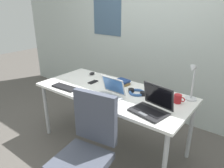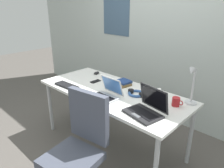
{
  "view_description": "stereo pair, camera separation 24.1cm",
  "coord_description": "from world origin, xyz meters",
  "px_view_note": "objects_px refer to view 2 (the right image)",
  "views": [
    {
      "loc": [
        1.37,
        -1.79,
        1.7
      ],
      "look_at": [
        0.0,
        0.0,
        0.82
      ],
      "focal_mm": 34.08,
      "sensor_mm": 36.0,
      "label": 1
    },
    {
      "loc": [
        1.56,
        -1.63,
        1.7
      ],
      "look_at": [
        0.0,
        0.0,
        0.82
      ],
      "focal_mm": 34.08,
      "sensor_mm": 36.0,
      "label": 2
    }
  ],
  "objects_px": {
    "desk_lamp": "(192,86)",
    "laptop_mid_desk": "(106,94)",
    "external_keyboard": "(67,85)",
    "book_stack": "(123,83)",
    "cell_phone": "(95,81)",
    "computer_mouse": "(97,73)",
    "pill_bottle": "(159,92)",
    "laptop_back_right": "(146,109)",
    "headphones": "(136,93)",
    "office_chair": "(78,156)",
    "coffee_mug": "(176,102)"
  },
  "relations": [
    {
      "from": "laptop_back_right",
      "to": "external_keyboard",
      "type": "distance_m",
      "value": 1.09
    },
    {
      "from": "book_stack",
      "to": "coffee_mug",
      "type": "height_order",
      "value": "coffee_mug"
    },
    {
      "from": "external_keyboard",
      "to": "book_stack",
      "type": "height_order",
      "value": "book_stack"
    },
    {
      "from": "laptop_back_right",
      "to": "office_chair",
      "type": "bearing_deg",
      "value": -120.96
    },
    {
      "from": "laptop_mid_desk",
      "to": "pill_bottle",
      "type": "relative_size",
      "value": 3.8
    },
    {
      "from": "external_keyboard",
      "to": "coffee_mug",
      "type": "xyz_separation_m",
      "value": [
        1.21,
        0.44,
        0.03
      ]
    },
    {
      "from": "external_keyboard",
      "to": "computer_mouse",
      "type": "distance_m",
      "value": 0.57
    },
    {
      "from": "desk_lamp",
      "to": "computer_mouse",
      "type": "distance_m",
      "value": 1.38
    },
    {
      "from": "desk_lamp",
      "to": "coffee_mug",
      "type": "height_order",
      "value": "desk_lamp"
    },
    {
      "from": "cell_phone",
      "to": "office_chair",
      "type": "bearing_deg",
      "value": -51.04
    },
    {
      "from": "laptop_mid_desk",
      "to": "headphones",
      "type": "bearing_deg",
      "value": 56.49
    },
    {
      "from": "laptop_mid_desk",
      "to": "headphones",
      "type": "relative_size",
      "value": 1.4
    },
    {
      "from": "external_keyboard",
      "to": "book_stack",
      "type": "xyz_separation_m",
      "value": [
        0.46,
        0.5,
        0.02
      ]
    },
    {
      "from": "laptop_mid_desk",
      "to": "cell_phone",
      "type": "distance_m",
      "value": 0.5
    },
    {
      "from": "desk_lamp",
      "to": "book_stack",
      "type": "bearing_deg",
      "value": -176.11
    },
    {
      "from": "computer_mouse",
      "to": "office_chair",
      "type": "relative_size",
      "value": 0.1
    },
    {
      "from": "pill_bottle",
      "to": "headphones",
      "type": "bearing_deg",
      "value": -140.06
    },
    {
      "from": "laptop_mid_desk",
      "to": "pill_bottle",
      "type": "bearing_deg",
      "value": 49.49
    },
    {
      "from": "cell_phone",
      "to": "headphones",
      "type": "bearing_deg",
      "value": 4.15
    },
    {
      "from": "laptop_mid_desk",
      "to": "book_stack",
      "type": "bearing_deg",
      "value": 106.1
    },
    {
      "from": "book_stack",
      "to": "laptop_mid_desk",
      "type": "bearing_deg",
      "value": -73.9
    },
    {
      "from": "headphones",
      "to": "pill_bottle",
      "type": "distance_m",
      "value": 0.25
    },
    {
      "from": "external_keyboard",
      "to": "book_stack",
      "type": "relative_size",
      "value": 1.49
    },
    {
      "from": "laptop_back_right",
      "to": "headphones",
      "type": "distance_m",
      "value": 0.42
    },
    {
      "from": "laptop_back_right",
      "to": "book_stack",
      "type": "height_order",
      "value": "laptop_back_right"
    },
    {
      "from": "desk_lamp",
      "to": "cell_phone",
      "type": "distance_m",
      "value": 1.19
    },
    {
      "from": "laptop_mid_desk",
      "to": "office_chair",
      "type": "height_order",
      "value": "office_chair"
    },
    {
      "from": "laptop_mid_desk",
      "to": "external_keyboard",
      "type": "height_order",
      "value": "laptop_mid_desk"
    },
    {
      "from": "laptop_back_right",
      "to": "cell_phone",
      "type": "bearing_deg",
      "value": 165.99
    },
    {
      "from": "computer_mouse",
      "to": "coffee_mug",
      "type": "distance_m",
      "value": 1.29
    },
    {
      "from": "desk_lamp",
      "to": "pill_bottle",
      "type": "relative_size",
      "value": 5.07
    },
    {
      "from": "desk_lamp",
      "to": "pill_bottle",
      "type": "distance_m",
      "value": 0.37
    },
    {
      "from": "pill_bottle",
      "to": "cell_phone",
      "type": "bearing_deg",
      "value": -166.57
    },
    {
      "from": "external_keyboard",
      "to": "headphones",
      "type": "bearing_deg",
      "value": 24.05
    },
    {
      "from": "laptop_mid_desk",
      "to": "laptop_back_right",
      "type": "xyz_separation_m",
      "value": [
        0.51,
        0.01,
        0.01
      ]
    },
    {
      "from": "headphones",
      "to": "computer_mouse",
      "type": "bearing_deg",
      "value": 167.92
    },
    {
      "from": "desk_lamp",
      "to": "computer_mouse",
      "type": "relative_size",
      "value": 4.17
    },
    {
      "from": "computer_mouse",
      "to": "cell_phone",
      "type": "bearing_deg",
      "value": -49.54
    },
    {
      "from": "laptop_back_right",
      "to": "book_stack",
      "type": "xyz_separation_m",
      "value": [
        -0.62,
        0.39,
        -0.02
      ]
    },
    {
      "from": "book_stack",
      "to": "office_chair",
      "type": "relative_size",
      "value": 0.23
    },
    {
      "from": "computer_mouse",
      "to": "book_stack",
      "type": "distance_m",
      "value": 0.54
    },
    {
      "from": "desk_lamp",
      "to": "laptop_back_right",
      "type": "distance_m",
      "value": 0.52
    },
    {
      "from": "headphones",
      "to": "pill_bottle",
      "type": "bearing_deg",
      "value": 39.94
    },
    {
      "from": "desk_lamp",
      "to": "book_stack",
      "type": "distance_m",
      "value": 0.85
    },
    {
      "from": "pill_bottle",
      "to": "office_chair",
      "type": "relative_size",
      "value": 0.08
    },
    {
      "from": "laptop_back_right",
      "to": "headphones",
      "type": "height_order",
      "value": "laptop_back_right"
    },
    {
      "from": "cell_phone",
      "to": "desk_lamp",
      "type": "bearing_deg",
      "value": 11.41
    },
    {
      "from": "desk_lamp",
      "to": "laptop_mid_desk",
      "type": "bearing_deg",
      "value": -147.22
    },
    {
      "from": "headphones",
      "to": "pill_bottle",
      "type": "xyz_separation_m",
      "value": [
        0.19,
        0.16,
        0.03
      ]
    },
    {
      "from": "desk_lamp",
      "to": "laptop_back_right",
      "type": "xyz_separation_m",
      "value": [
        -0.2,
        -0.45,
        -0.15
      ]
    }
  ]
}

